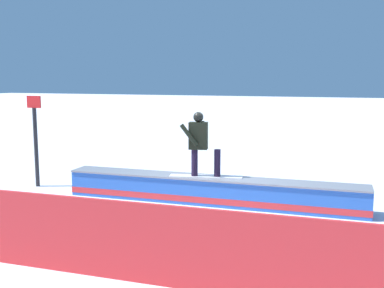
{
  "coord_description": "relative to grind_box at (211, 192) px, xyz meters",
  "views": [
    {
      "loc": [
        -3.07,
        9.24,
        2.72
      ],
      "look_at": [
        0.06,
        1.0,
        1.45
      ],
      "focal_mm": 42.75,
      "sensor_mm": 36.0,
      "label": 1
    }
  ],
  "objects": [
    {
      "name": "grind_box",
      "position": [
        0.0,
        0.0,
        0.0
      ],
      "size": [
        6.63,
        0.95,
        0.6
      ],
      "color": "blue",
      "rests_on": "ground_plane"
    },
    {
      "name": "safety_fence",
      "position": [
        0.0,
        4.06,
        0.28
      ],
      "size": [
        12.32,
        0.68,
        1.1
      ],
      "primitive_type": "cube",
      "rotation": [
        0.0,
        0.0,
        0.05
      ],
      "color": "red",
      "rests_on": "ground_plane"
    },
    {
      "name": "ground_plane",
      "position": [
        0.0,
        0.0,
        -0.27
      ],
      "size": [
        120.0,
        120.0,
        0.0
      ],
      "primitive_type": "plane",
      "color": "white"
    },
    {
      "name": "trail_marker",
      "position": [
        4.64,
        0.0,
        0.95
      ],
      "size": [
        0.4,
        0.1,
        2.29
      ],
      "color": "#262628",
      "rests_on": "ground_plane"
    },
    {
      "name": "snowboarder",
      "position": [
        0.23,
        0.03,
        1.08
      ],
      "size": [
        1.62,
        0.65,
        1.41
      ],
      "color": "silver",
      "rests_on": "grind_box"
    }
  ]
}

